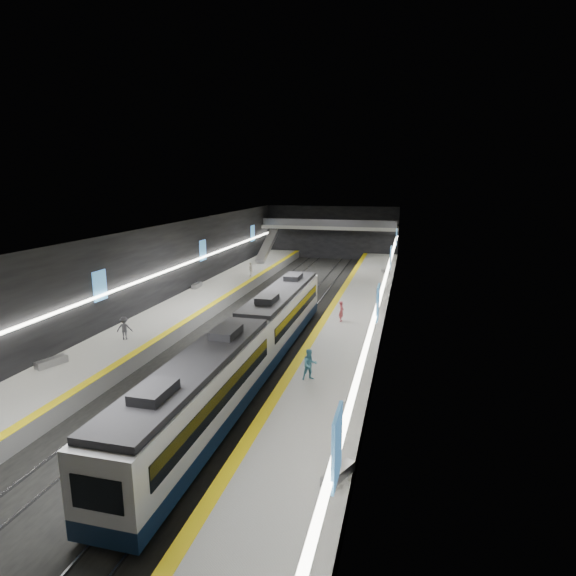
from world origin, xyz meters
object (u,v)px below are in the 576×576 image
(passenger_right_b, at_px, (310,365))
(passenger_left_b, at_px, (124,328))
(train, at_px, (250,344))
(escalator, at_px, (267,246))
(bench_right_near, at_px, (338,474))
(passenger_right_a, at_px, (341,312))
(bench_left_far, at_px, (197,286))
(bench_left_near, at_px, (51,362))
(bench_right_far, at_px, (385,272))
(passenger_left_a, at_px, (251,269))

(passenger_right_b, height_order, passenger_left_b, passenger_right_b)
(train, bearing_deg, escalator, 105.10)
(escalator, distance_m, bench_right_near, 50.41)
(train, distance_m, passenger_right_a, 10.87)
(bench_left_far, xyz_separation_m, passenger_left_b, (2.10, -16.39, 0.60))
(bench_right_near, xyz_separation_m, passenger_right_a, (-2.78, 20.37, 0.61))
(escalator, bearing_deg, bench_left_near, -92.09)
(train, bearing_deg, bench_left_far, 123.24)
(bench_left_far, height_order, passenger_right_b, passenger_right_b)
(bench_right_near, distance_m, bench_right_far, 41.36)
(passenger_right_a, bearing_deg, passenger_left_b, 123.79)
(bench_right_near, xyz_separation_m, passenger_left_b, (-16.90, 12.28, 0.62))
(bench_left_near, height_order, passenger_left_b, passenger_left_b)
(train, relative_size, escalator, 3.76)
(bench_right_near, height_order, passenger_left_b, passenger_left_b)
(passenger_left_b, bearing_deg, escalator, -109.18)
(bench_left_near, distance_m, bench_left_far, 21.79)
(train, relative_size, passenger_right_b, 16.85)
(escalator, bearing_deg, passenger_right_b, -70.00)
(passenger_left_a, bearing_deg, train, 1.85)
(bench_left_far, bearing_deg, bench_left_near, -91.74)
(escalator, height_order, passenger_right_a, escalator)
(bench_right_far, height_order, passenger_right_a, passenger_right_a)
(passenger_right_a, bearing_deg, bench_left_far, 66.86)
(train, height_order, passenger_right_a, train)
(bench_right_near, relative_size, passenger_left_b, 1.04)
(train, height_order, passenger_right_b, train)
(bench_left_near, xyz_separation_m, bench_right_near, (18.48, -6.88, -0.02))
(escalator, distance_m, bench_right_far, 17.68)
(train, bearing_deg, bench_right_near, -55.97)
(train, relative_size, bench_left_far, 16.43)
(bench_left_near, height_order, bench_right_near, bench_left_near)
(passenger_left_b, bearing_deg, bench_left_far, -102.04)
(bench_right_near, xyz_separation_m, passenger_right_b, (-2.90, 8.70, 0.68))
(passenger_right_a, xyz_separation_m, passenger_right_b, (-0.12, -11.68, 0.07))
(train, xyz_separation_m, passenger_left_a, (-8.49, 25.33, -0.38))
(bench_right_near, xyz_separation_m, passenger_left_a, (-15.49, 35.70, 0.61))
(bench_right_far, distance_m, passenger_left_b, 33.40)
(bench_right_far, xyz_separation_m, passenger_left_a, (-15.00, -5.66, 0.62))
(passenger_left_b, bearing_deg, passenger_right_b, 146.31)
(escalator, relative_size, passenger_right_b, 4.49)
(bench_right_near, distance_m, passenger_left_b, 20.90)
(passenger_right_b, bearing_deg, bench_left_near, 156.97)
(passenger_right_b, bearing_deg, bench_right_far, 56.10)
(train, xyz_separation_m, bench_right_near, (7.00, -10.37, -0.99))
(bench_left_near, bearing_deg, passenger_left_a, 103.78)
(passenger_right_a, bearing_deg, bench_right_near, -168.26)
(bench_left_near, bearing_deg, escalator, 107.62)
(passenger_left_a, bearing_deg, passenger_left_b, -20.13)
(train, distance_m, passenger_left_a, 26.72)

